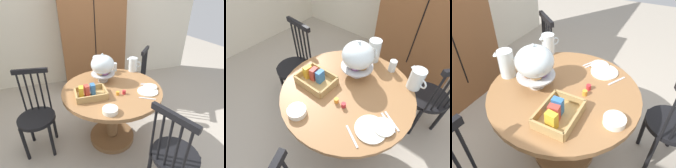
{
  "view_description": "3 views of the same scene",
  "coord_description": "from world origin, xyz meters",
  "views": [
    {
      "loc": [
        -0.52,
        -1.63,
        1.68
      ],
      "look_at": [
        -0.03,
        -0.05,
        0.79
      ],
      "focal_mm": 27.45,
      "sensor_mm": 36.0,
      "label": 1
    },
    {
      "loc": [
        0.51,
        -0.83,
        1.8
      ],
      "look_at": [
        -0.13,
        -0.05,
        0.74
      ],
      "focal_mm": 27.43,
      "sensor_mm": 36.0,
      "label": 2
    },
    {
      "loc": [
        -1.05,
        -0.58,
        1.7
      ],
      "look_at": [
        -0.03,
        -0.05,
        0.79
      ],
      "focal_mm": 33.05,
      "sensor_mm": 36.0,
      "label": 3
    }
  ],
  "objects": [
    {
      "name": "ground_plane",
      "position": [
        0.0,
        0.0,
        0.0
      ],
      "size": [
        10.0,
        10.0,
        0.0
      ],
      "primitive_type": "plane",
      "color": "#A89E8E"
    },
    {
      "name": "wooden_armoire",
      "position": [
        0.07,
        1.5,
        0.98
      ],
      "size": [
        1.18,
        0.6,
        1.96
      ],
      "color": "brown",
      "rests_on": "ground_plane"
    },
    {
      "name": "dining_table",
      "position": [
        -0.03,
        -0.05,
        0.51
      ],
      "size": [
        1.1,
        1.1,
        0.74
      ],
      "color": "olive",
      "rests_on": "ground_plane"
    },
    {
      "name": "windsor_chair_near_window",
      "position": [
        -0.87,
        0.06,
        0.45
      ],
      "size": [
        0.4,
        0.4,
        0.97
      ],
      "color": "black",
      "rests_on": "ground_plane"
    },
    {
      "name": "windsor_chair_facing_door",
      "position": [
        0.54,
        0.59,
        0.45
      ],
      "size": [
        0.47,
        0.47,
        0.97
      ],
      "color": "black",
      "rests_on": "ground_plane"
    },
    {
      "name": "pastry_stand_with_dome",
      "position": [
        -0.08,
        0.16,
        0.94
      ],
      "size": [
        0.28,
        0.28,
        0.34
      ],
      "color": "silver",
      "rests_on": "dining_table"
    },
    {
      "name": "orange_juice_pitcher",
      "position": [
        0.38,
        0.33,
        0.82
      ],
      "size": [
        0.18,
        0.12,
        0.18
      ],
      "color": "silver",
      "rests_on": "dining_table"
    },
    {
      "name": "milk_pitcher",
      "position": [
        -0.07,
        0.43,
        0.84
      ],
      "size": [
        0.15,
        0.17,
        0.22
      ],
      "color": "silver",
      "rests_on": "dining_table"
    },
    {
      "name": "cereal_basket",
      "position": [
        -0.3,
        -0.14,
        0.78
      ],
      "size": [
        0.32,
        0.24,
        0.12
      ],
      "color": "tan",
      "rests_on": "dining_table"
    },
    {
      "name": "china_plate_large",
      "position": [
        0.31,
        -0.24,
        0.75
      ],
      "size": [
        0.22,
        0.22,
        0.01
      ],
      "primitive_type": "cylinder",
      "color": "white",
      "rests_on": "dining_table"
    },
    {
      "name": "china_plate_small",
      "position": [
        0.38,
        -0.17,
        0.76
      ],
      "size": [
        0.15,
        0.15,
        0.01
      ],
      "primitive_type": "cylinder",
      "color": "white",
      "rests_on": "china_plate_large"
    },
    {
      "name": "cereal_bowl",
      "position": [
        -0.17,
        -0.46,
        0.76
      ],
      "size": [
        0.14,
        0.14,
        0.04
      ],
      "primitive_type": "cylinder",
      "color": "white",
      "rests_on": "dining_table"
    },
    {
      "name": "drinking_glass",
      "position": [
        0.14,
        0.4,
        0.8
      ],
      "size": [
        0.06,
        0.06,
        0.11
      ],
      "primitive_type": "cylinder",
      "color": "silver",
      "rests_on": "dining_table"
    },
    {
      "name": "jam_jar_strawberry",
      "position": [
        0.05,
        -0.2,
        0.76
      ],
      "size": [
        0.04,
        0.04,
        0.04
      ],
      "primitive_type": "cylinder",
      "color": "#B7282D",
      "rests_on": "dining_table"
    },
    {
      "name": "jam_jar_apricot",
      "position": [
        -0.02,
        -0.2,
        0.76
      ],
      "size": [
        0.04,
        0.04,
        0.04
      ],
      "primitive_type": "cylinder",
      "color": "orange",
      "rests_on": "dining_table"
    },
    {
      "name": "table_knife",
      "position": [
        0.38,
        -0.11,
        0.74
      ],
      "size": [
        0.16,
        0.1,
        0.01
      ],
      "primitive_type": "cube",
      "rotation": [
        0.0,
        0.0,
        5.77
      ],
      "color": "silver",
      "rests_on": "dining_table"
    },
    {
      "name": "dinner_fork",
      "position": [
        0.4,
        -0.09,
        0.74
      ],
      "size": [
        0.16,
        0.1,
        0.01
      ],
      "primitive_type": "cube",
      "rotation": [
        0.0,
        0.0,
        5.77
      ],
      "color": "silver",
      "rests_on": "dining_table"
    },
    {
      "name": "soup_spoon",
      "position": [
        0.24,
        -0.36,
        0.74
      ],
      "size": [
        0.16,
        0.1,
        0.01
      ],
      "primitive_type": "cube",
      "rotation": [
        0.0,
        0.0,
        5.77
      ],
      "color": "silver",
      "rests_on": "dining_table"
    }
  ]
}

